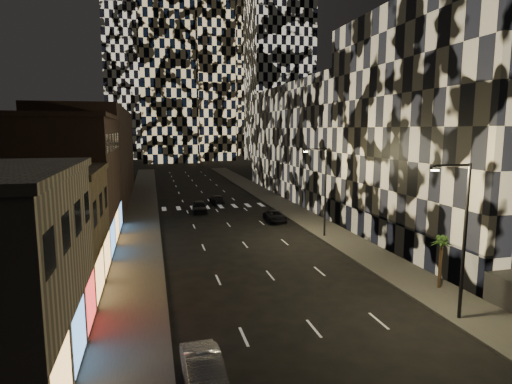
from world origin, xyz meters
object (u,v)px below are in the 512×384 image
car_dark_midlane (200,207)px  car_dark_oncoming (217,199)px  streetlight_near (461,231)px  car_dark_rightlane (275,216)px  car_silver_parked (204,372)px  streetlight_far (323,186)px  palm_tree (442,245)px

car_dark_midlane → car_dark_oncoming: bearing=65.5°
streetlight_near → car_dark_oncoming: bearing=100.0°
car_dark_midlane → car_dark_rightlane: bearing=-40.9°
streetlight_near → car_silver_parked: (-14.97, -3.12, -4.61)m
streetlight_near → car_dark_rightlane: 28.81m
streetlight_near → car_dark_rightlane: bearing=95.3°
streetlight_near → car_dark_midlane: streetlight_near is taller
streetlight_near → car_dark_rightlane: (-2.61, 28.30, -4.71)m
car_dark_rightlane → car_silver_parked: bearing=-110.5°
car_silver_parked → car_dark_oncoming: bearing=77.7°
streetlight_far → car_dark_oncoming: (-7.52, 22.48, -4.71)m
streetlight_far → car_silver_parked: streetlight_far is taller
streetlight_near → car_dark_oncoming: 43.40m
car_dark_oncoming → car_dark_rightlane: bearing=109.4°
car_silver_parked → streetlight_near: bearing=8.7°
car_silver_parked → car_dark_midlane: 39.46m
streetlight_near → car_silver_parked: streetlight_near is taller
car_dark_rightlane → streetlight_near: bearing=-83.7°
car_dark_midlane → car_dark_oncoming: car_dark_midlane is taller
car_silver_parked → car_dark_oncoming: size_ratio=1.02×
palm_tree → car_silver_parked: bearing=-156.3°
car_dark_midlane → palm_tree: (13.02, -31.69, 2.40)m
car_silver_parked → car_dark_rightlane: size_ratio=0.98×
car_dark_midlane → car_dark_rightlane: (8.18, -7.83, -0.15)m
streetlight_far → car_dark_rightlane: (-2.61, 8.30, -4.71)m
streetlight_far → palm_tree: 15.87m
car_silver_parked → car_dark_midlane: size_ratio=0.98×
streetlight_far → car_silver_parked: (-14.97, -23.12, -4.61)m
streetlight_near → streetlight_far: same height
streetlight_far → car_dark_rightlane: streetlight_far is taller
streetlight_near → palm_tree: (2.22, 4.44, -2.17)m
car_dark_oncoming → palm_tree: 39.35m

